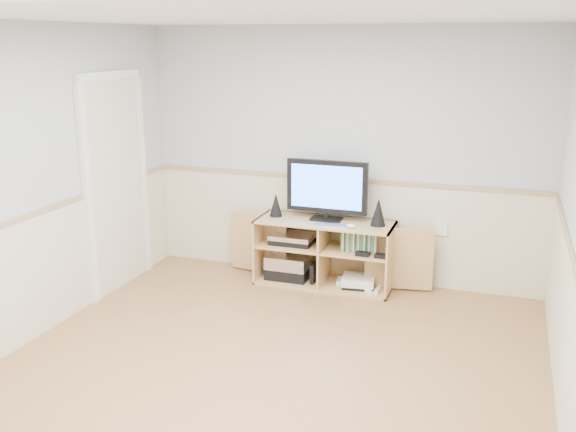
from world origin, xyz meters
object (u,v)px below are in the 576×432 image
object	(u,v)px
media_cabinet	(326,250)
game_consoles	(358,282)
keyboard	(330,225)
monitor	(327,188)

from	to	relation	value
media_cabinet	game_consoles	bearing A→B (deg)	-11.59
media_cabinet	keyboard	world-z (taller)	keyboard
monitor	keyboard	xyz separation A→B (m)	(0.09, -0.19, -0.31)
media_cabinet	monitor	size ratio (longest dim) A/B	2.62
keyboard	game_consoles	world-z (taller)	keyboard
monitor	game_consoles	world-z (taller)	monitor
keyboard	game_consoles	bearing A→B (deg)	18.44
media_cabinet	monitor	bearing A→B (deg)	-90.00
game_consoles	monitor	bearing A→B (deg)	170.00
media_cabinet	keyboard	distance (m)	0.39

